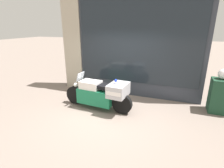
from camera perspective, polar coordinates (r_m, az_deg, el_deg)
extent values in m
plane|color=gray|center=(5.43, -0.94, -10.08)|extent=(60.00, 60.00, 0.00)
cube|color=#333842|center=(6.69, 5.44, 13.09)|extent=(5.41, 0.40, 3.94)
cube|color=#B2A893|center=(7.65, -11.90, 13.47)|extent=(0.79, 0.55, 3.94)
cube|color=#1E262D|center=(6.39, 8.10, 13.18)|extent=(4.39, 0.02, 2.94)
cube|color=slate|center=(7.00, 7.55, -1.02)|extent=(4.17, 0.30, 0.55)
cube|color=silver|center=(6.86, 8.18, 7.37)|extent=(4.17, 0.02, 1.52)
cube|color=beige|center=(6.62, 8.21, 13.55)|extent=(4.17, 0.30, 0.03)
cube|color=#C68E19|center=(7.01, -2.49, 14.32)|extent=(0.18, 0.04, 0.05)
cube|color=navy|center=(6.61, 8.23, 13.90)|extent=(0.18, 0.04, 0.05)
cube|color=#B7B2A8|center=(6.46, 19.81, 12.91)|extent=(0.18, 0.04, 0.05)
cube|color=yellow|center=(7.25, -3.64, 3.22)|extent=(0.19, 0.03, 0.27)
cube|color=white|center=(6.93, 3.68, 2.47)|extent=(0.19, 0.02, 0.27)
cube|color=red|center=(6.72, 11.57, 1.62)|extent=(0.19, 0.04, 0.27)
cube|color=#2D8E42|center=(6.65, 19.77, 0.70)|extent=(0.19, 0.03, 0.27)
cylinder|color=black|center=(6.19, -11.91, -3.52)|extent=(0.64, 0.18, 0.63)
cylinder|color=black|center=(5.40, 3.29, -6.51)|extent=(0.64, 0.18, 0.63)
cube|color=#19754C|center=(5.72, -5.25, -3.95)|extent=(1.21, 0.59, 0.49)
cube|color=white|center=(5.69, -6.95, -0.36)|extent=(0.67, 0.50, 0.28)
cube|color=black|center=(5.46, -2.92, -0.73)|extent=(0.71, 0.43, 0.10)
cube|color=#B7B7BC|center=(5.27, 2.07, -1.91)|extent=(0.57, 0.77, 0.38)
cube|color=white|center=(5.27, 2.07, -1.91)|extent=(0.52, 0.78, 0.11)
cube|color=#B2BCC6|center=(5.82, -10.30, 2.39)|extent=(0.14, 0.36, 0.28)
sphere|color=white|center=(6.03, -11.81, -0.25)|extent=(0.14, 0.14, 0.14)
sphere|color=blue|center=(5.21, 1.23, 1.11)|extent=(0.09, 0.09, 0.09)
cube|color=#193D28|center=(6.38, 32.68, -3.43)|extent=(0.79, 0.54, 1.07)
sphere|color=white|center=(6.20, 32.68, 2.76)|extent=(0.31, 0.31, 0.31)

